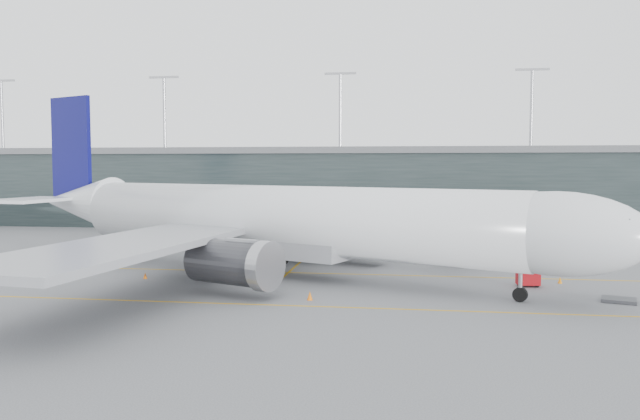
# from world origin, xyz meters

# --- Properties ---
(ground) EXTENTS (320.00, 320.00, 0.00)m
(ground) POSITION_xyz_m (0.00, 0.00, 0.00)
(ground) COLOR #525156
(ground) RESTS_ON ground
(taxiline_a) EXTENTS (160.00, 0.25, 0.02)m
(taxiline_a) POSITION_xyz_m (0.00, -4.00, 0.01)
(taxiline_a) COLOR #C58F12
(taxiline_a) RESTS_ON ground
(taxiline_b) EXTENTS (160.00, 0.25, 0.02)m
(taxiline_b) POSITION_xyz_m (0.00, -20.00, 0.01)
(taxiline_b) COLOR #C58F12
(taxiline_b) RESTS_ON ground
(taxiline_lead_main) EXTENTS (0.25, 60.00, 0.02)m
(taxiline_lead_main) POSITION_xyz_m (5.00, 20.00, 0.01)
(taxiline_lead_main) COLOR #C58F12
(taxiline_lead_main) RESTS_ON ground
(terminal) EXTENTS (240.00, 36.00, 29.00)m
(terminal) POSITION_xyz_m (-0.00, 58.00, 7.62)
(terminal) COLOR #1D2828
(terminal) RESTS_ON ground
(main_aircraft) EXTENTS (71.28, 65.73, 20.93)m
(main_aircraft) POSITION_xyz_m (4.02, -5.53, 5.87)
(main_aircraft) COLOR white
(main_aircraft) RESTS_ON ground
(jet_bridge) EXTENTS (18.41, 43.72, 6.23)m
(jet_bridge) POSITION_xyz_m (28.58, 22.07, 4.67)
(jet_bridge) COLOR #28292D
(jet_bridge) RESTS_ON ground
(gse_cart) EXTENTS (2.21, 1.52, 1.44)m
(gse_cart) POSITION_xyz_m (29.57, -8.49, 0.80)
(gse_cart) COLOR #AE0C13
(gse_cart) RESTS_ON ground
(baggage_dolly) EXTENTS (3.33, 2.98, 0.28)m
(baggage_dolly) POSITION_xyz_m (36.04, -14.52, 0.17)
(baggage_dolly) COLOR #36373B
(baggage_dolly) RESTS_ON ground
(uld_a) EXTENTS (1.83, 1.48, 1.62)m
(uld_a) POSITION_xyz_m (-4.98, 10.67, 0.85)
(uld_a) COLOR #323337
(uld_a) RESTS_ON ground
(uld_b) EXTENTS (2.28, 2.01, 1.76)m
(uld_b) POSITION_xyz_m (-1.76, 11.21, 0.92)
(uld_b) COLOR #323337
(uld_b) RESTS_ON ground
(uld_c) EXTENTS (2.03, 1.76, 1.60)m
(uld_c) POSITION_xyz_m (0.98, 9.78, 0.84)
(uld_c) COLOR #323337
(uld_c) RESTS_ON ground
(cone_nose) EXTENTS (0.43, 0.43, 0.69)m
(cone_nose) POSITION_xyz_m (33.04, -6.41, 0.34)
(cone_nose) COLOR orange
(cone_nose) RESTS_ON ground
(cone_wing_stbd) EXTENTS (0.50, 0.50, 0.79)m
(cone_wing_stbd) POSITION_xyz_m (9.56, -17.63, 0.39)
(cone_wing_stbd) COLOR orange
(cone_wing_stbd) RESTS_ON ground
(cone_wing_port) EXTENTS (0.39, 0.39, 0.62)m
(cone_wing_port) POSITION_xyz_m (11.17, 12.18, 0.31)
(cone_wing_port) COLOR #CE600B
(cone_wing_port) RESTS_ON ground
(cone_tail) EXTENTS (0.41, 0.41, 0.65)m
(cone_tail) POSITION_xyz_m (-9.02, -9.76, 0.33)
(cone_tail) COLOR orange
(cone_tail) RESTS_ON ground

